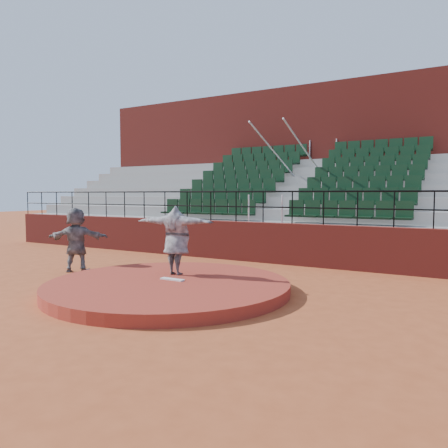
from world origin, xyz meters
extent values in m
plane|color=#AB4D26|center=(0.00, 0.00, 0.00)|extent=(90.00, 90.00, 0.00)
cylinder|color=#9E3323|center=(0.00, 0.00, 0.12)|extent=(5.50, 5.50, 0.25)
cube|color=white|center=(0.00, 0.15, 0.27)|extent=(0.60, 0.15, 0.03)
cube|color=maroon|center=(0.00, 5.00, 0.65)|extent=(24.00, 0.30, 1.30)
cylinder|color=black|center=(0.00, 5.00, 2.30)|extent=(24.00, 0.05, 0.05)
cylinder|color=black|center=(0.00, 5.00, 1.80)|extent=(24.00, 0.04, 0.04)
cylinder|color=black|center=(-12.00, 5.00, 1.80)|extent=(0.04, 0.04, 1.00)
cylinder|color=black|center=(-11.00, 5.00, 1.80)|extent=(0.04, 0.04, 1.00)
cylinder|color=black|center=(-10.00, 5.00, 1.80)|extent=(0.04, 0.04, 1.00)
cylinder|color=black|center=(-9.00, 5.00, 1.80)|extent=(0.04, 0.04, 1.00)
cylinder|color=black|center=(-8.00, 5.00, 1.80)|extent=(0.04, 0.04, 1.00)
cylinder|color=black|center=(-7.00, 5.00, 1.80)|extent=(0.04, 0.04, 1.00)
cylinder|color=black|center=(-6.00, 5.00, 1.80)|extent=(0.04, 0.04, 1.00)
cylinder|color=black|center=(-5.00, 5.00, 1.80)|extent=(0.04, 0.04, 1.00)
cylinder|color=black|center=(-4.00, 5.00, 1.80)|extent=(0.04, 0.04, 1.00)
cylinder|color=black|center=(-3.00, 5.00, 1.80)|extent=(0.04, 0.04, 1.00)
cylinder|color=black|center=(-2.00, 5.00, 1.80)|extent=(0.04, 0.04, 1.00)
cylinder|color=black|center=(-1.00, 5.00, 1.80)|extent=(0.04, 0.04, 1.00)
cylinder|color=black|center=(0.00, 5.00, 1.80)|extent=(0.04, 0.04, 1.00)
cylinder|color=black|center=(1.00, 5.00, 1.80)|extent=(0.04, 0.04, 1.00)
cylinder|color=black|center=(2.00, 5.00, 1.80)|extent=(0.04, 0.04, 1.00)
cylinder|color=black|center=(3.00, 5.00, 1.80)|extent=(0.04, 0.04, 1.00)
cylinder|color=black|center=(4.00, 5.00, 1.80)|extent=(0.04, 0.04, 1.00)
cylinder|color=black|center=(5.00, 5.00, 1.80)|extent=(0.04, 0.04, 1.00)
cube|color=gray|center=(0.00, 5.58, 0.65)|extent=(24.00, 0.85, 1.30)
cube|color=black|center=(-2.53, 5.59, 1.66)|extent=(3.85, 0.48, 0.72)
cube|color=black|center=(2.53, 5.59, 1.66)|extent=(3.85, 0.48, 0.72)
cube|color=gray|center=(0.00, 6.43, 0.85)|extent=(24.00, 0.85, 1.70)
cube|color=black|center=(-2.53, 6.44, 2.06)|extent=(3.85, 0.48, 0.72)
cube|color=black|center=(2.53, 6.44, 2.06)|extent=(3.85, 0.48, 0.72)
cube|color=gray|center=(0.00, 7.28, 1.05)|extent=(24.00, 0.85, 2.10)
cube|color=black|center=(-2.53, 7.29, 2.46)|extent=(3.85, 0.48, 0.72)
cube|color=black|center=(2.53, 7.29, 2.46)|extent=(3.85, 0.48, 0.72)
cube|color=gray|center=(0.00, 8.12, 1.25)|extent=(24.00, 0.85, 2.50)
cube|color=black|center=(-2.53, 8.13, 2.86)|extent=(3.85, 0.48, 0.72)
cube|color=black|center=(2.53, 8.13, 2.86)|extent=(3.85, 0.48, 0.72)
cube|color=gray|center=(0.00, 8.97, 1.45)|extent=(24.00, 0.85, 2.90)
cube|color=black|center=(-2.53, 8.98, 3.26)|extent=(3.85, 0.48, 0.72)
cube|color=black|center=(2.53, 8.98, 3.26)|extent=(3.85, 0.48, 0.72)
cube|color=gray|center=(0.00, 9.82, 1.65)|extent=(24.00, 0.85, 3.30)
cube|color=black|center=(-2.53, 9.83, 3.66)|extent=(3.85, 0.48, 0.72)
cube|color=black|center=(2.53, 9.83, 3.66)|extent=(3.85, 0.48, 0.72)
cube|color=gray|center=(0.00, 10.68, 1.85)|extent=(24.00, 0.85, 3.70)
cube|color=black|center=(-2.53, 10.69, 4.06)|extent=(3.85, 0.48, 0.72)
cube|color=black|center=(2.53, 10.69, 4.06)|extent=(3.85, 0.48, 0.72)
cylinder|color=silver|center=(-0.60, 8.12, 3.40)|extent=(0.06, 5.97, 2.46)
cylinder|color=silver|center=(0.60, 8.12, 3.40)|extent=(0.06, 5.97, 2.46)
cube|color=maroon|center=(0.00, 12.60, 3.55)|extent=(24.00, 3.00, 7.10)
imported|color=black|center=(-0.35, 0.78, 1.09)|extent=(2.12, 0.82, 1.68)
imported|color=black|center=(-3.88, 0.76, 0.92)|extent=(1.75, 1.34, 1.84)
camera|label=1|loc=(6.04, -7.80, 2.24)|focal=35.00mm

